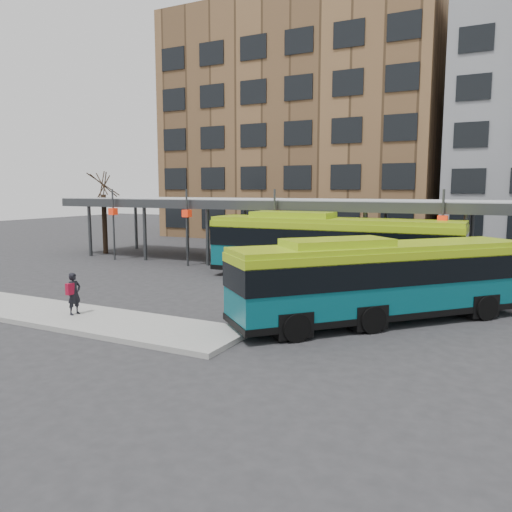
{
  "coord_description": "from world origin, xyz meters",
  "views": [
    {
      "loc": [
        8.84,
        -16.04,
        4.81
      ],
      "look_at": [
        -1.24,
        3.88,
        1.8
      ],
      "focal_mm": 35.0,
      "sensor_mm": 36.0,
      "label": 1
    }
  ],
  "objects": [
    {
      "name": "bus_front",
      "position": [
        4.88,
        1.78,
        1.62
      ],
      "size": [
        9.44,
        9.88,
        3.11
      ],
      "rotation": [
        0.0,
        0.0,
        0.82
      ],
      "color": "#08515B",
      "rests_on": "ground"
    },
    {
      "name": "canopy",
      "position": [
        -0.06,
        12.87,
        3.91
      ],
      "size": [
        40.0,
        6.53,
        4.8
      ],
      "color": "#999B9E",
      "rests_on": "ground"
    },
    {
      "name": "building_brick",
      "position": [
        -10.0,
        32.0,
        11.0
      ],
      "size": [
        26.0,
        14.0,
        22.0
      ],
      "primitive_type": "cube",
      "color": "brown",
      "rests_on": "ground"
    },
    {
      "name": "tree",
      "position": [
        -18.0,
        12.0,
        2.43
      ],
      "size": [
        1.64,
        1.64,
        5.6
      ],
      "color": "black",
      "rests_on": "ground"
    },
    {
      "name": "boarding_island",
      "position": [
        -5.5,
        -3.0,
        0.09
      ],
      "size": [
        14.0,
        3.0,
        0.18
      ],
      "primitive_type": "cube",
      "color": "gray",
      "rests_on": "ground"
    },
    {
      "name": "bus_rear",
      "position": [
        0.64,
        8.77,
        1.87
      ],
      "size": [
        13.1,
        3.14,
        3.6
      ],
      "rotation": [
        0.0,
        0.0,
        0.02
      ],
      "color": "#08515B",
      "rests_on": "ground"
    },
    {
      "name": "pedestrian",
      "position": [
        -5.34,
        -2.94,
        0.98
      ],
      "size": [
        0.4,
        0.62,
        1.57
      ],
      "rotation": [
        0.0,
        0.0,
        1.53
      ],
      "color": "black",
      "rests_on": "boarding_island"
    },
    {
      "name": "ground",
      "position": [
        0.0,
        0.0,
        0.0
      ],
      "size": [
        120.0,
        120.0,
        0.0
      ],
      "primitive_type": "plane",
      "color": "#28282B",
      "rests_on": "ground"
    }
  ]
}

